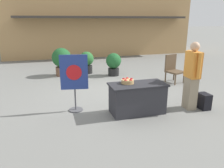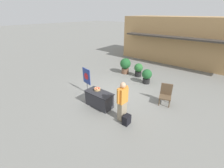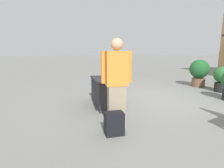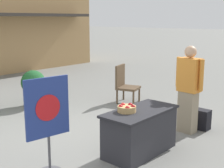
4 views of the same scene
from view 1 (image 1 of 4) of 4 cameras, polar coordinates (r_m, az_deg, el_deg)
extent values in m
plane|color=slate|center=(6.81, 0.07, -3.05)|extent=(120.00, 120.00, 0.00)
cube|color=tan|center=(15.79, -4.01, 15.24)|extent=(11.96, 4.05, 3.88)
cube|color=#38332D|center=(13.38, -1.64, 17.05)|extent=(10.17, 0.90, 0.12)
cube|color=#2D2D33|center=(5.52, 6.63, -3.94)|extent=(1.32, 0.64, 0.72)
cube|color=#242428|center=(5.40, 6.76, -0.16)|extent=(1.41, 0.68, 0.04)
cylinder|color=tan|center=(5.40, 4.09, 0.69)|extent=(0.31, 0.31, 0.10)
sphere|color=#A30F14|center=(5.43, 5.09, 1.20)|extent=(0.08, 0.08, 0.08)
sphere|color=red|center=(5.49, 3.96, 1.38)|extent=(0.08, 0.08, 0.08)
sphere|color=red|center=(5.42, 3.05, 1.20)|extent=(0.08, 0.08, 0.08)
sphere|color=red|center=(5.30, 3.62, 0.83)|extent=(0.08, 0.08, 0.08)
sphere|color=#A30F14|center=(5.32, 4.90, 0.87)|extent=(0.08, 0.08, 0.08)
cube|color=gray|center=(6.09, 19.74, -2.23)|extent=(0.27, 0.36, 0.85)
cube|color=orange|center=(5.90, 20.44, 4.74)|extent=(0.30, 0.44, 0.67)
sphere|color=tan|center=(5.84, 20.89, 9.12)|extent=(0.23, 0.23, 0.23)
cylinder|color=orange|center=(5.69, 21.82, 4.45)|extent=(0.09, 0.09, 0.61)
cylinder|color=orange|center=(6.12, 19.21, 5.50)|extent=(0.09, 0.09, 0.61)
cube|color=black|center=(6.26, 22.89, -4.17)|extent=(0.24, 0.34, 0.42)
cylinder|color=#4C4C51|center=(5.81, -9.42, -6.66)|extent=(0.36, 0.36, 0.03)
cylinder|color=#4C4C51|center=(5.70, -9.55, -3.98)|extent=(0.04, 0.04, 0.55)
cube|color=navy|center=(5.50, -9.90, 3.02)|extent=(0.68, 0.14, 0.88)
cylinder|color=red|center=(5.48, -9.91, 2.97)|extent=(0.38, 0.07, 0.39)
cylinder|color=brown|center=(8.54, 18.24, 1.51)|extent=(0.05, 0.05, 0.38)
cylinder|color=brown|center=(8.19, 16.19, 1.06)|extent=(0.05, 0.05, 0.38)
cylinder|color=brown|center=(8.83, 15.86, 2.18)|extent=(0.05, 0.05, 0.38)
cylinder|color=brown|center=(8.48, 13.79, 1.77)|extent=(0.05, 0.05, 0.38)
cube|color=brown|center=(8.46, 16.14, 3.09)|extent=(0.69, 0.69, 0.06)
cube|color=brown|center=(8.55, 15.06, 5.54)|extent=(0.54, 0.22, 0.59)
cylinder|color=brown|center=(9.46, -12.83, 3.29)|extent=(0.54, 0.54, 0.37)
sphere|color=#1E5628|center=(9.35, -13.05, 6.75)|extent=(0.79, 0.79, 0.79)
cylinder|color=black|center=(9.67, -6.55, 3.82)|extent=(0.47, 0.47, 0.34)
sphere|color=#28662D|center=(9.58, -6.65, 6.60)|extent=(0.61, 0.61, 0.61)
cylinder|color=black|center=(9.24, 0.41, 3.21)|extent=(0.46, 0.46, 0.31)
sphere|color=#1E5628|center=(9.14, 0.41, 6.10)|extent=(0.64, 0.64, 0.64)
camera|label=2|loc=(6.75, 76.44, 21.11)|focal=24.00mm
camera|label=3|loc=(7.70, 45.08, 5.93)|focal=28.00mm
camera|label=4|loc=(2.71, -65.91, 6.80)|focal=50.00mm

